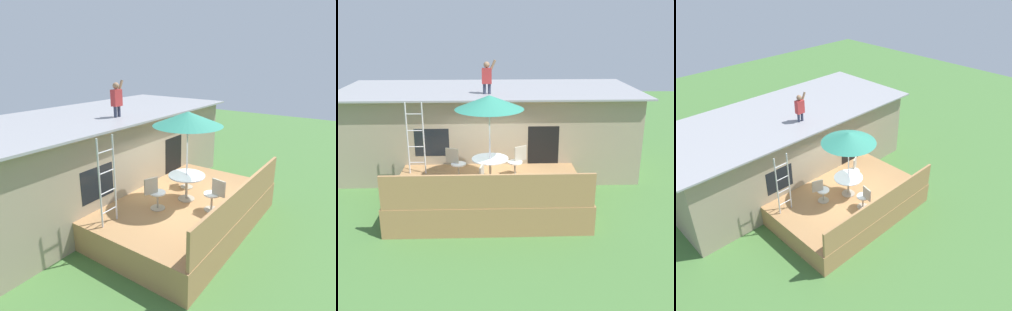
{
  "view_description": "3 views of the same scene",
  "coord_description": "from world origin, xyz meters",
  "views": [
    {
      "loc": [
        -6.74,
        -4.09,
        4.66
      ],
      "look_at": [
        0.39,
        0.89,
        1.86
      ],
      "focal_mm": 32.25,
      "sensor_mm": 36.0,
      "label": 1
    },
    {
      "loc": [
        0.11,
        -10.95,
        5.29
      ],
      "look_at": [
        0.53,
        0.89,
        1.32
      ],
      "focal_mm": 43.71,
      "sensor_mm": 36.0,
      "label": 2
    },
    {
      "loc": [
        -7.43,
        -7.41,
        8.75
      ],
      "look_at": [
        0.36,
        0.55,
        2.08
      ],
      "focal_mm": 37.95,
      "sensor_mm": 36.0,
      "label": 3
    }
  ],
  "objects": [
    {
      "name": "house",
      "position": [
        0.0,
        3.6,
        1.47
      ],
      "size": [
        10.5,
        4.5,
        2.94
      ],
      "color": "gray",
      "rests_on": "ground"
    },
    {
      "name": "deck",
      "position": [
        0.0,
        0.0,
        0.4
      ],
      "size": [
        5.41,
        3.48,
        0.8
      ],
      "primitive_type": "cube",
      "color": "#A87A4C",
      "rests_on": "ground"
    },
    {
      "name": "deck_railing",
      "position": [
        0.0,
        -1.69,
        1.25
      ],
      "size": [
        5.31,
        0.08,
        0.9
      ],
      "primitive_type": "cube",
      "color": "#A87A4C",
      "rests_on": "deck"
    },
    {
      "name": "patio_umbrella",
      "position": [
        0.04,
        -0.0,
        3.15
      ],
      "size": [
        1.9,
        1.9,
        2.54
      ],
      "color": "silver",
      "rests_on": "deck"
    },
    {
      "name": "patio_chair_near",
      "position": [
        -0.14,
        -0.97,
        1.26
      ],
      "size": [
        0.44,
        0.62,
        0.92
      ],
      "rotation": [
        0.0,
        0.0,
        1.38
      ],
      "color": "#A59E8C",
      "rests_on": "deck"
    },
    {
      "name": "step_ladder",
      "position": [
        -2.17,
        0.84,
        1.9
      ],
      "size": [
        0.52,
        0.04,
        2.2
      ],
      "color": "silver",
      "rests_on": "deck"
    },
    {
      "name": "patio_chair_left",
      "position": [
        -0.95,
        0.36,
        1.26
      ],
      "size": [
        0.6,
        0.44,
        0.92
      ],
      "rotation": [
        0.0,
        0.0,
        -0.35
      ],
      "color": "#A59E8C",
      "rests_on": "deck"
    },
    {
      "name": "patio_table",
      "position": [
        0.04,
        -0.0,
        1.39
      ],
      "size": [
        1.04,
        1.04,
        0.74
      ],
      "color": "#A59E8C",
      "rests_on": "deck"
    },
    {
      "name": "ground_plane",
      "position": [
        0.0,
        0.0,
        0.0
      ],
      "size": [
        40.0,
        40.0,
        0.0
      ],
      "primitive_type": "plane",
      "color": "#477538"
    },
    {
      "name": "patio_chair_right",
      "position": [
        0.84,
        0.48,
        1.26
      ],
      "size": [
        0.57,
        0.44,
        0.92
      ],
      "rotation": [
        0.0,
        0.0,
        -2.6
      ],
      "color": "#A59E8C",
      "rests_on": "deck"
    },
    {
      "name": "person_figure",
      "position": [
        -0.03,
        2.5,
        3.55
      ],
      "size": [
        0.47,
        0.2,
        1.11
      ],
      "color": "#33384C",
      "rests_on": "house"
    }
  ]
}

